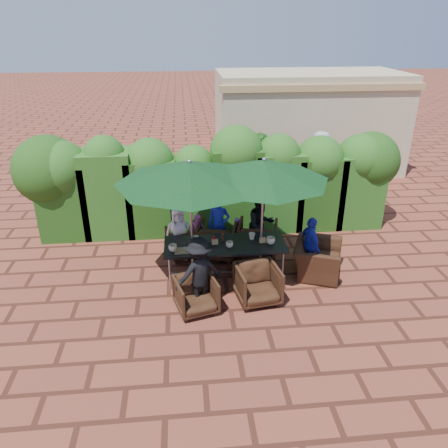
{
  "coord_description": "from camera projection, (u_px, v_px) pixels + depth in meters",
  "views": [
    {
      "loc": [
        -0.74,
        -7.47,
        4.69
      ],
      "look_at": [
        0.03,
        0.4,
        1.0
      ],
      "focal_mm": 35.0,
      "sensor_mm": 36.0,
      "label": 1
    }
  ],
  "objects": [
    {
      "name": "serving_tray",
      "position": [
        184.0,
        251.0,
        8.22
      ],
      "size": [
        0.35,
        0.25,
        0.02
      ],
      "primitive_type": "cube",
      "color": "#A17B4E",
      "rests_on": "dining_table"
    },
    {
      "name": "adult_near_left",
      "position": [
        199.0,
        273.0,
        7.65
      ],
      "size": [
        0.95,
        0.69,
        1.36
      ],
      "primitive_type": "imported",
      "rotation": [
        0.0,
        0.0,
        3.52
      ],
      "color": "black",
      "rests_on": "ground"
    },
    {
      "name": "adult_far_mid",
      "position": [
        219.0,
        226.0,
        9.45
      ],
      "size": [
        0.51,
        0.43,
        1.32
      ],
      "primitive_type": "imported",
      "rotation": [
        0.0,
        0.0,
        -0.09
      ],
      "color": "#212CB4",
      "rests_on": "ground"
    },
    {
      "name": "chair_near_right",
      "position": [
        258.0,
        282.0,
        7.91
      ],
      "size": [
        0.85,
        0.81,
        0.77
      ],
      "primitive_type": "imported",
      "rotation": [
        0.0,
        0.0,
        0.16
      ],
      "color": "black",
      "rests_on": "ground"
    },
    {
      "name": "umbrella_left",
      "position": [
        190.0,
        173.0,
        7.83
      ],
      "size": [
        2.74,
        2.74,
        2.46
      ],
      "color": "gray",
      "rests_on": "ground"
    },
    {
      "name": "building",
      "position": [
        307.0,
        121.0,
        14.72
      ],
      "size": [
        6.2,
        3.08,
        3.2
      ],
      "color": "#C3B491",
      "rests_on": "ground"
    },
    {
      "name": "pedestrian_c",
      "position": [
        319.0,
        164.0,
        12.54
      ],
      "size": [
        1.32,
        1.08,
        1.89
      ],
      "primitive_type": "imported",
      "rotation": [
        0.0,
        0.0,
        2.62
      ],
      "color": "#9B9CA3",
      "rests_on": "ground"
    },
    {
      "name": "hedge_wall",
      "position": [
        208.0,
        177.0,
        10.3
      ],
      "size": [
        9.1,
        1.6,
        2.55
      ],
      "color": "#12340E",
      "rests_on": "ground"
    },
    {
      "name": "cup_e",
      "position": [
        271.0,
        241.0,
        8.46
      ],
      "size": [
        0.17,
        0.17,
        0.14
      ],
      "primitive_type": "imported",
      "color": "beige",
      "rests_on": "dining_table"
    },
    {
      "name": "chair_end_right",
      "position": [
        318.0,
        254.0,
        8.74
      ],
      "size": [
        0.99,
        1.2,
        0.9
      ],
      "primitive_type": "imported",
      "rotation": [
        0.0,
        0.0,
        1.2
      ],
      "color": "black",
      "rests_on": "ground"
    },
    {
      "name": "adult_far_right",
      "position": [
        261.0,
        225.0,
        9.41
      ],
      "size": [
        0.76,
        0.62,
        1.38
      ],
      "primitive_type": "imported",
      "rotation": [
        0.0,
        0.0,
        0.37
      ],
      "color": "black",
      "rests_on": "ground"
    },
    {
      "name": "number_block_right",
      "position": [
        262.0,
        240.0,
        8.52
      ],
      "size": [
        0.12,
        0.06,
        0.1
      ],
      "primitive_type": "cube",
      "color": "tan",
      "rests_on": "dining_table"
    },
    {
      "name": "adult_far_left",
      "position": [
        179.0,
        233.0,
        9.25
      ],
      "size": [
        0.63,
        0.43,
        1.19
      ],
      "primitive_type": "imported",
      "rotation": [
        0.0,
        0.0,
        0.14
      ],
      "color": "white",
      "rests_on": "ground"
    },
    {
      "name": "chair_far_mid",
      "position": [
        217.0,
        238.0,
        9.44
      ],
      "size": [
        0.98,
        0.94,
        0.84
      ],
      "primitive_type": "imported",
      "rotation": [
        0.0,
        0.0,
        2.9
      ],
      "color": "black",
      "rests_on": "ground"
    },
    {
      "name": "adult_end_right",
      "position": [
        310.0,
        245.0,
        8.79
      ],
      "size": [
        0.49,
        0.75,
        1.18
      ],
      "primitive_type": "imported",
      "rotation": [
        0.0,
        0.0,
        1.79
      ],
      "color": "#212CB4",
      "rests_on": "ground"
    },
    {
      "name": "sauce_bottle",
      "position": [
        223.0,
        237.0,
        8.57
      ],
      "size": [
        0.04,
        0.04,
        0.17
      ],
      "primitive_type": "cylinder",
      "color": "#4C230C",
      "rests_on": "dining_table"
    },
    {
      "name": "chair_near_left",
      "position": [
        196.0,
        293.0,
        7.65
      ],
      "size": [
        0.83,
        0.8,
        0.7
      ],
      "primitive_type": "imported",
      "rotation": [
        0.0,
        0.0,
        0.27
      ],
      "color": "black",
      "rests_on": "ground"
    },
    {
      "name": "cup_d",
      "position": [
        252.0,
        236.0,
        8.65
      ],
      "size": [
        0.13,
        0.13,
        0.13
      ],
      "primitive_type": "imported",
      "color": "beige",
      "rests_on": "dining_table"
    },
    {
      "name": "cup_a",
      "position": [
        173.0,
        248.0,
        8.2
      ],
      "size": [
        0.16,
        0.16,
        0.13
      ],
      "primitive_type": "imported",
      "color": "beige",
      "rests_on": "dining_table"
    },
    {
      "name": "chair_far_right",
      "position": [
        257.0,
        238.0,
        9.45
      ],
      "size": [
        0.99,
        0.95,
        0.85
      ],
      "primitive_type": "imported",
      "rotation": [
        0.0,
        0.0,
        2.89
      ],
      "color": "black",
      "rests_on": "ground"
    },
    {
      "name": "ground",
      "position": [
        225.0,
        277.0,
        8.79
      ],
      "size": [
        80.0,
        80.0,
        0.0
      ],
      "primitive_type": "plane",
      "color": "brown",
      "rests_on": "ground"
    },
    {
      "name": "ketchup_bottle",
      "position": [
        214.0,
        240.0,
        8.45
      ],
      "size": [
        0.04,
        0.04,
        0.17
      ],
      "primitive_type": "cylinder",
      "color": "#B20C0A",
      "rests_on": "dining_table"
    },
    {
      "name": "number_block_left",
      "position": [
        215.0,
        242.0,
        8.46
      ],
      "size": [
        0.12,
        0.06,
        0.1
      ],
      "primitive_type": "cube",
      "color": "tan",
      "rests_on": "dining_table"
    },
    {
      "name": "dining_table",
      "position": [
        225.0,
        247.0,
        8.53
      ],
      "size": [
        2.36,
        0.9,
        0.75
      ],
      "color": "black",
      "rests_on": "ground"
    },
    {
      "name": "child_right",
      "position": [
        238.0,
        235.0,
        9.66
      ],
      "size": [
        0.34,
        0.3,
        0.78
      ],
      "primitive_type": "imported",
      "rotation": [
        0.0,
        0.0,
        0.29
      ],
      "color": "purple",
      "rests_on": "ground"
    },
    {
      "name": "chair_far_left",
      "position": [
        184.0,
        241.0,
        9.47
      ],
      "size": [
        0.83,
        0.8,
        0.71
      ],
      "primitive_type": "imported",
      "rotation": [
        0.0,
        0.0,
        3.4
      ],
      "color": "black",
      "rests_on": "ground"
    },
    {
      "name": "cup_b",
      "position": [
        195.0,
        239.0,
        8.53
      ],
      "size": [
        0.13,
        0.13,
        0.12
      ],
      "primitive_type": "imported",
      "color": "beige",
      "rests_on": "dining_table"
    },
    {
      "name": "cup_c",
      "position": [
        230.0,
        244.0,
        8.34
      ],
      "size": [
        0.14,
        0.14,
        0.11
      ],
      "primitive_type": "imported",
      "color": "beige",
      "rests_on": "dining_table"
    },
    {
      "name": "pedestrian_b",
      "position": [
        287.0,
        167.0,
        12.69
      ],
      "size": [
        0.86,
        0.61,
        1.63
      ],
      "primitive_type": "imported",
      "rotation": [
        0.0,
        0.0,
        2.96
      ],
      "color": "#C9468F",
      "rests_on": "ground"
    },
    {
      "name": "umbrella_right",
      "position": [
        264.0,
        170.0,
        7.95
      ],
      "size": [
        2.45,
        2.45,
        2.46
      ],
      "color": "gray",
      "rests_on": "ground"
    },
    {
      "name": "child_left",
      "position": [
        198.0,
        234.0,
        9.53
      ],
      "size": [
        0.37,
        0.32,
        0.91
      ],
      "primitive_type": "imported",
      "rotation": [
        0.0,
        0.0,
        -0.19
      ],
      "color": "#C9468F",
      "rests_on": "ground"
    },
    {
      "name": "pedestrian_a",
      "position": [
        259.0,
        166.0,
        12.3
      ],
      "size": [
        1.86,
        0.82,
        1.93
      ],
      "primitive_type": "imported",
      "rotation": [
        0.0,
        0.0,
        3.04
      ],
      "color": "#2A7D22",
      "rests_on": "ground"
    }
  ]
}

